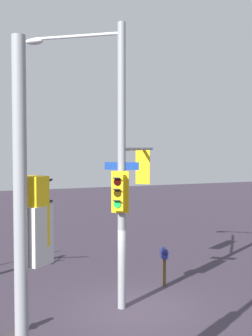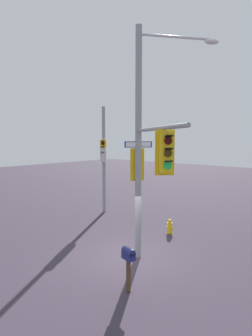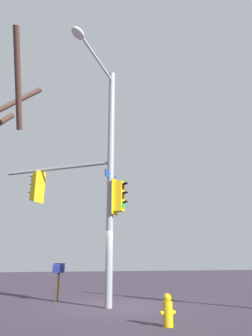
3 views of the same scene
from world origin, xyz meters
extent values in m
plane|color=#39303D|center=(0.00, 0.00, 0.00)|extent=(80.00, 80.00, 0.00)
cylinder|color=gray|center=(-0.24, -0.37, 4.48)|extent=(0.25, 0.25, 8.96)
cylinder|color=silver|center=(-1.14, -1.55, 8.63)|extent=(1.87, 2.41, 0.10)
ellipsoid|color=silver|center=(-2.03, -2.72, 8.55)|extent=(0.65, 0.70, 0.20)
cylinder|color=gray|center=(-2.11, 1.06, 5.05)|extent=(3.82, 2.95, 0.12)
cube|color=yellow|center=(-2.82, 1.60, 4.35)|extent=(0.46, 0.47, 1.10)
cube|color=yellow|center=(-2.70, 1.49, 4.35)|extent=(0.40, 0.45, 1.30)
cylinder|color=#2F0403|center=(-2.95, 1.71, 4.69)|extent=(0.17, 0.18, 0.22)
cube|color=black|center=(-3.00, 1.76, 4.81)|extent=(0.26, 0.26, 0.06)
cylinder|color=#352504|center=(-2.95, 1.71, 4.35)|extent=(0.17, 0.18, 0.22)
cube|color=black|center=(-3.00, 1.76, 4.47)|extent=(0.26, 0.26, 0.06)
cylinder|color=#19D147|center=(-2.95, 1.71, 4.01)|extent=(0.17, 0.18, 0.22)
cube|color=black|center=(-3.00, 1.76, 4.13)|extent=(0.26, 0.26, 0.06)
cylinder|color=gray|center=(-2.82, 1.60, 4.98)|extent=(0.04, 0.04, 0.15)
cube|color=yellow|center=(0.03, -0.58, 3.72)|extent=(0.46, 0.47, 1.10)
cube|color=yellow|center=(-0.10, -0.48, 3.72)|extent=(0.37, 0.47, 1.30)
cylinder|color=#2F0403|center=(0.17, -0.68, 4.06)|extent=(0.16, 0.19, 0.22)
cube|color=black|center=(0.23, -0.73, 4.18)|extent=(0.25, 0.26, 0.06)
cylinder|color=#352504|center=(0.17, -0.68, 3.72)|extent=(0.16, 0.19, 0.22)
cube|color=black|center=(0.23, -0.73, 3.84)|extent=(0.25, 0.26, 0.06)
cylinder|color=#19D147|center=(0.17, -0.68, 3.38)|extent=(0.16, 0.19, 0.22)
cube|color=black|center=(0.23, -0.73, 3.50)|extent=(0.25, 0.26, 0.06)
cube|color=navy|center=(-0.24, -0.37, 4.52)|extent=(0.67, 0.91, 0.24)
cube|color=white|center=(-0.25, -0.36, 4.52)|extent=(0.59, 0.82, 0.18)
cylinder|color=yellow|center=(0.35, -3.65, 0.28)|extent=(0.24, 0.24, 0.55)
sphere|color=yellow|center=(0.35, -3.65, 0.63)|extent=(0.20, 0.20, 0.20)
cylinder|color=yellow|center=(0.21, -3.65, 0.30)|extent=(0.10, 0.09, 0.09)
cylinder|color=yellow|center=(0.49, -3.65, 0.30)|extent=(0.10, 0.09, 0.09)
cube|color=#4C3823|center=(-1.69, 1.90, 0.53)|extent=(0.10, 0.10, 1.05)
cube|color=navy|center=(-1.69, 1.90, 1.17)|extent=(0.49, 0.34, 0.24)
cylinder|color=navy|center=(-1.69, 1.90, 1.29)|extent=(0.49, 0.34, 0.24)
cylinder|color=brown|center=(-3.34, -6.69, 3.98)|extent=(0.25, 0.98, 1.21)
camera|label=1|loc=(12.37, -5.45, 5.11)|focal=46.56mm
camera|label=2|loc=(-7.22, 8.31, 4.75)|focal=30.63mm
camera|label=3|loc=(-3.00, -10.76, 1.45)|focal=31.97mm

